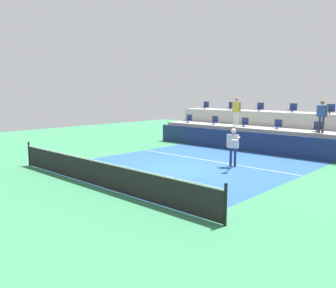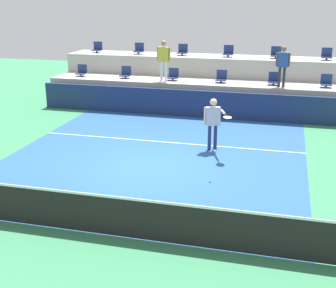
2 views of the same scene
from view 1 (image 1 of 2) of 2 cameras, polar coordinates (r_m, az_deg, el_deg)
ground_plane at (r=14.93m, az=1.30°, el=-4.07°), size 40.00×40.00×0.00m
court_inner_paint at (r=15.67m, az=3.75°, el=-3.47°), size 9.00×10.00×0.01m
court_service_line at (r=16.75m, az=6.80°, el=-2.73°), size 9.00×0.06×0.00m
tennis_net at (r=12.21m, az=-11.37°, el=-4.65°), size 10.48×0.08×1.07m
sponsor_backboard at (r=19.64m, az=13.08°, el=0.36°), size 13.00×0.16×1.10m
seating_tier_lower at (r=20.76m, az=14.89°, el=0.92°), size 13.00×1.80×1.25m
seating_tier_upper at (r=22.31m, az=17.13°, el=2.43°), size 13.00×1.80×2.10m
stadium_chair_lower_far_left at (r=23.61m, az=3.39°, el=4.11°), size 0.44×0.40×0.52m
stadium_chair_lower_left at (r=22.31m, az=7.60°, el=3.80°), size 0.44×0.40×0.52m
stadium_chair_lower_mid_left at (r=21.12m, az=12.42°, el=3.42°), size 0.44×0.40×0.52m
stadium_chair_lower_mid_right at (r=20.14m, az=17.55°, el=3.00°), size 0.44×0.40×0.52m
stadium_chair_lower_right at (r=19.30m, az=23.34°, el=2.48°), size 0.44×0.40×0.52m
stadium_chair_upper_far_left at (r=24.94m, az=6.17°, el=6.25°), size 0.44×0.40×0.52m
stadium_chair_upper_left at (r=23.72m, az=10.29°, el=6.06°), size 0.44×0.40×0.52m
stadium_chair_upper_mid_left at (r=22.64m, az=14.83°, el=5.82°), size 0.44×0.40×0.52m
stadium_chair_upper_mid_right at (r=21.70m, az=19.79°, el=5.50°), size 0.44×0.40×0.52m
stadium_chair_upper_right at (r=20.96m, az=25.08°, el=5.13°), size 0.44×0.40×0.52m
tennis_player at (r=15.36m, az=10.67°, el=0.08°), size 1.02×1.12×1.70m
spectator_leaning_on_rail at (r=20.91m, az=11.17°, el=5.69°), size 0.60×0.25×1.72m
spectator_in_white at (r=18.79m, az=23.96°, el=4.62°), size 0.58×0.25×1.63m
tennis_ball at (r=13.27m, az=6.74°, el=-2.21°), size 0.07×0.07×0.07m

